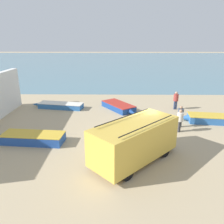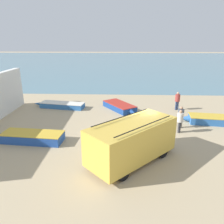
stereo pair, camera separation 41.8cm
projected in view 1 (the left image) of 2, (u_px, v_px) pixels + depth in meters
name	position (u px, v px, depth m)	size (l,w,h in m)	color
ground_plane	(136.00, 139.00, 14.47)	(200.00, 200.00, 0.00)	tan
sea_water	(120.00, 61.00, 63.74)	(120.00, 80.00, 0.01)	slate
parked_van	(135.00, 140.00, 11.53)	(5.04, 5.01, 2.33)	gold
fishing_rowboat_0	(31.00, 138.00, 13.89)	(4.78, 1.68, 0.60)	#234CA3
fishing_rowboat_1	(119.00, 107.00, 20.36)	(3.27, 4.08, 0.55)	navy
fishing_rowboat_2	(212.00, 119.00, 17.23)	(4.90, 1.95, 0.58)	#2D66AD
fishing_rowboat_3	(59.00, 105.00, 20.78)	(5.15, 1.92, 0.51)	#2D66AD
fisherman_0	(180.00, 119.00, 15.25)	(0.43, 0.43, 1.65)	#38383D
fisherman_2	(176.00, 99.00, 20.19)	(0.44, 0.44, 1.69)	navy
fisherman_3	(180.00, 115.00, 16.07)	(0.43, 0.43, 1.65)	#5B564C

